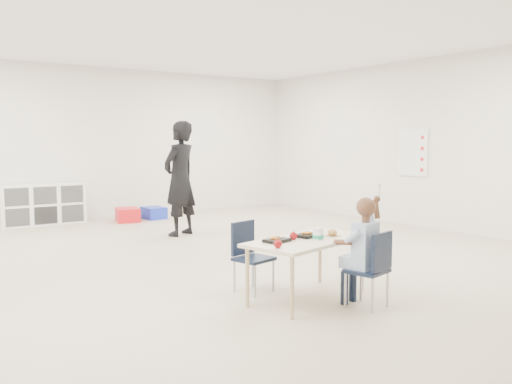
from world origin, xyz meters
TOP-DOWN VIEW (x-y plane):
  - room at (0.00, 0.00)m, footprint 9.00×9.02m
  - table at (-0.29, -1.73)m, footprint 1.33×0.89m
  - chair_near at (-0.01, -2.20)m, footprint 0.39×0.37m
  - chair_far at (-0.56, -1.26)m, footprint 0.39×0.37m
  - child at (-0.01, -2.20)m, footprint 0.54×0.54m
  - lunch_tray_near at (-0.23, -1.66)m, footprint 0.25×0.21m
  - lunch_tray_far at (-0.62, -1.70)m, footprint 0.25×0.21m
  - milk_carton at (-0.24, -1.82)m, footprint 0.08×0.08m
  - bread_roll at (-0.01, -1.75)m, footprint 0.09×0.09m
  - apple_near at (-0.43, -1.70)m, footprint 0.07×0.07m
  - apple_far at (-0.77, -1.92)m, footprint 0.07×0.07m
  - cubby_shelf at (-1.20, 4.28)m, footprint 1.40×0.40m
  - rules_poster at (3.98, 0.60)m, footprint 0.02×0.60m
  - adult at (0.28, 1.96)m, footprint 0.75×0.65m
  - bin_red at (0.13, 3.77)m, footprint 0.49×0.57m
  - bin_yellow at (0.71, 3.90)m, footprint 0.36×0.44m
  - bin_blue at (0.66, 3.84)m, footprint 0.37×0.47m

SIDE VIEW (x-z plane):
  - bin_yellow at x=0.71m, z-range 0.00..0.19m
  - bin_blue at x=0.66m, z-range 0.00..0.22m
  - bin_red at x=0.13m, z-range 0.00..0.24m
  - table at x=-0.29m, z-range 0.00..0.56m
  - chair_near at x=-0.01m, z-range 0.00..0.67m
  - chair_far at x=-0.56m, z-range 0.00..0.67m
  - cubby_shelf at x=-1.20m, z-range 0.00..0.70m
  - child at x=-0.01m, z-range 0.00..1.06m
  - lunch_tray_near at x=-0.23m, z-range 0.56..0.59m
  - lunch_tray_far at x=-0.62m, z-range 0.56..0.59m
  - bread_roll at x=-0.01m, z-range 0.56..0.63m
  - apple_near at x=-0.43m, z-range 0.56..0.63m
  - apple_far at x=-0.77m, z-range 0.56..0.63m
  - milk_carton at x=-0.24m, z-range 0.56..0.66m
  - adult at x=0.28m, z-range 0.00..1.74m
  - rules_poster at x=3.98m, z-range 0.85..1.65m
  - room at x=0.00m, z-range 0.00..2.80m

